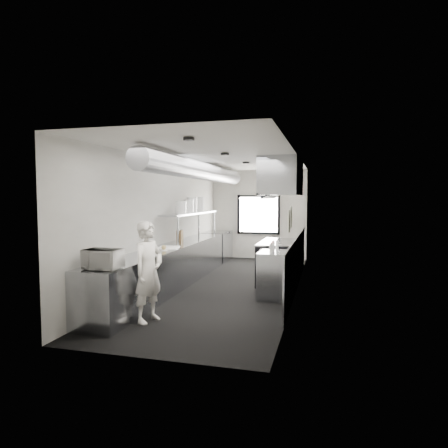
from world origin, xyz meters
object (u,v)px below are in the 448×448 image
Objects in this scene: microwave at (103,259)px; plate_stack_c at (192,205)px; knife_block at (180,236)px; squeeze_bottle_b at (271,248)px; small_plate at (164,250)px; plate_stack_b at (189,206)px; squeeze_bottle_a at (271,249)px; line_cook at (148,272)px; range at (279,262)px; prep_counter at (170,267)px; squeeze_bottle_d at (273,246)px; squeeze_bottle_e at (277,245)px; pass_shelf at (191,214)px; cutting_board at (169,248)px; plate_stack_a at (181,207)px; far_work_table at (217,246)px; deli_tub_b at (115,258)px; exhaust_hood at (282,178)px; deli_tub_a at (106,261)px; bottle_station at (276,275)px; squeeze_bottle_c at (273,247)px.

microwave is 1.29× the size of plate_stack_c.
knife_block is 1.62× the size of squeeze_bottle_b.
small_plate is 0.97× the size of squeeze_bottle_b.
plate_stack_b is 2.99m from squeeze_bottle_a.
range is at bearing -9.68° from line_cook.
prep_counter is 3.75× the size of range.
squeeze_bottle_e is at bearing 63.28° from squeeze_bottle_d.
squeeze_bottle_b is (2.26, -1.82, -0.55)m from pass_shelf.
microwave is 4.07m from plate_stack_b.
squeeze_bottle_d is at bearing -35.72° from plate_stack_c.
plate_stack_b is (0.10, 0.35, 0.70)m from knife_block.
pass_shelf is 1.85m from cutting_board.
knife_block is at bearing -102.02° from pass_shelf.
plate_stack_a reaches higher than cutting_board.
squeeze_bottle_d reaches higher than far_work_table.
microwave is 3.43m from squeeze_bottle_d.
line_cook is (-1.64, -3.38, 0.32)m from range.
microwave is at bearing -92.97° from knife_block.
squeeze_bottle_e is at bearing 82.24° from squeeze_bottle_b.
far_work_table is 6.81× the size of squeeze_bottle_a.
knife_block is 0.82× the size of plate_stack_b.
plate_stack_b is at bearing -91.21° from far_work_table.
squeeze_bottle_e reaches higher than squeeze_bottle_a.
deli_tub_b is 0.94× the size of squeeze_bottle_b.
line_cook reaches higher than cutting_board.
pass_shelf is 11.33× the size of knife_block.
line_cook is at bearing -116.66° from exhaust_hood.
microwave is at bearing -119.40° from exhaust_hood.
squeeze_bottle_d is at bearing -59.11° from far_work_table.
range is 8.77× the size of squeeze_bottle_d.
cutting_board is at bearing -171.14° from squeeze_bottle_e.
exhaust_hood is 4.48m from deli_tub_a.
plate_stack_b is 2.74m from squeeze_bottle_e.
plate_stack_a is (0.00, -0.72, 0.18)m from pass_shelf.
knife_block is (-2.40, -0.21, -1.36)m from exhaust_hood.
squeeze_bottle_d is (2.15, 0.22, 0.08)m from cutting_board.
deli_tub_b is 0.52× the size of plate_stack_a.
exhaust_hood is at bearing -48.06° from far_work_table.
squeeze_bottle_b reaches higher than bottle_station.
microwave is 0.90× the size of cutting_board.
cutting_board is 1.68× the size of plate_stack_b.
line_cook is at bearing -80.78° from plate_stack_c.
far_work_table is (-2.19, 2.50, -0.02)m from range.
plate_stack_a is at bearing -68.20° from knife_block.
squeeze_bottle_e is at bearing 8.86° from cutting_board.
line_cook reaches higher than squeeze_bottle_c.
plate_stack_c reaches higher than range.
squeeze_bottle_a is 0.56m from squeeze_bottle_e.
squeeze_bottle_c is at bearing -4.89° from prep_counter.
plate_stack_c reaches higher than cutting_board.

